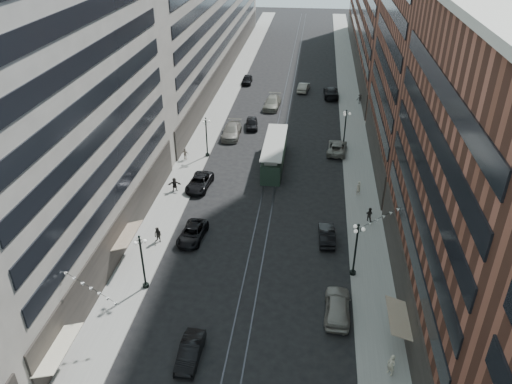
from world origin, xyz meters
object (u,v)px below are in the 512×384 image
at_px(car_8, 232,131).
at_px(car_extra_0, 272,103).
at_px(pedestrian_5, 175,184).
at_px(lamppost_sw_far, 142,260).
at_px(lamppost_se_far, 356,248).
at_px(lamppost_sw_mid, 206,136).
at_px(pedestrian_2, 158,235).
at_px(car_11, 337,147).
at_px(lamppost_se_mid, 345,128).
at_px(pedestrian_extra_1, 391,365).
at_px(car_12, 331,92).
at_px(streetcar, 274,154).
at_px(car_2, 192,233).
at_px(car_4, 337,306).
at_px(car_14, 304,87).
at_px(pedestrian_6, 185,154).
at_px(car_13, 252,123).
at_px(pedestrian_7, 369,214).
at_px(car_7, 199,182).
at_px(car_5, 190,352).
at_px(car_9, 247,80).
at_px(car_10, 327,235).

bearing_deg(car_8, car_extra_0, 68.56).
bearing_deg(pedestrian_5, lamppost_sw_far, -96.92).
bearing_deg(lamppost_se_far, lamppost_sw_mid, 128.66).
bearing_deg(pedestrian_2, car_11, 70.78).
bearing_deg(lamppost_se_mid, pedestrian_5, -143.86).
bearing_deg(pedestrian_2, lamppost_se_mid, 71.09).
bearing_deg(lamppost_se_mid, pedestrian_extra_1, -86.87).
bearing_deg(car_12, car_extra_0, 31.83).
height_order(lamppost_sw_mid, pedestrian_5, lamppost_sw_mid).
distance_m(streetcar, car_2, 19.08).
height_order(car_4, car_14, car_4).
xyz_separation_m(pedestrian_6, pedestrian_extra_1, (23.21, -32.65, 0.10)).
bearing_deg(car_13, lamppost_sw_far, -104.48).
relative_size(lamppost_sw_far, lamppost_sw_mid, 1.00).
bearing_deg(pedestrian_7, car_4, 104.31).
height_order(car_7, car_11, car_11).
bearing_deg(car_7, car_14, 78.53).
relative_size(car_2, car_5, 1.14).
bearing_deg(car_12, pedestrian_5, 60.45).
bearing_deg(car_extra_0, car_14, 65.83).
relative_size(lamppost_sw_far, pedestrian_2, 3.30).
height_order(car_4, car_12, car_12).
relative_size(car_12, pedestrian_5, 3.64).
distance_m(pedestrian_6, pedestrian_extra_1, 40.06).
height_order(streetcar, car_4, streetcar).
relative_size(car_4, pedestrian_2, 3.13).
bearing_deg(pedestrian_7, car_14, -50.17).
bearing_deg(lamppost_sw_far, pedestrian_5, 96.34).
height_order(lamppost_se_far, car_9, lamppost_se_far).
distance_m(lamppost_sw_mid, lamppost_se_mid, 19.07).
xyz_separation_m(car_7, car_10, (15.20, -9.23, -0.01)).
height_order(streetcar, car_8, streetcar).
bearing_deg(car_14, pedestrian_5, 77.87).
distance_m(pedestrian_2, car_12, 50.03).
xyz_separation_m(car_4, car_11, (0.60, 31.79, -0.14)).
bearing_deg(car_9, pedestrian_5, -94.60).
bearing_deg(car_2, car_13, 90.49).
height_order(pedestrian_6, car_extra_0, car_extra_0).
distance_m(car_10, pedestrian_extra_1, 16.97).
bearing_deg(lamppost_sw_mid, car_8, 73.12).
xyz_separation_m(streetcar, car_10, (6.80, -16.51, -0.80)).
bearing_deg(lamppost_sw_far, car_14, 78.01).
distance_m(car_4, car_10, 10.56).
bearing_deg(lamppost_sw_far, car_10, 29.92).
height_order(pedestrian_2, pedestrian_7, pedestrian_2).
relative_size(lamppost_sw_far, streetcar, 0.46).
height_order(pedestrian_2, car_12, pedestrian_2).
distance_m(car_5, car_11, 39.60).
relative_size(car_4, car_13, 1.21).
relative_size(car_9, car_12, 0.72).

